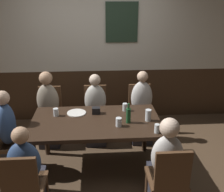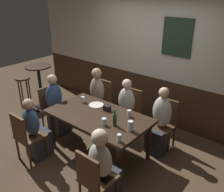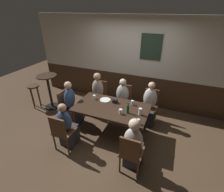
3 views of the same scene
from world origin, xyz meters
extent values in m
plane|color=#4C3826|center=(0.00, 0.00, 0.00)|extent=(12.00, 12.00, 0.00)
cube|color=#3D2819|center=(0.00, 1.65, 0.47)|extent=(6.40, 0.10, 0.95)
cube|color=beige|center=(0.00, 1.65, 1.77)|extent=(6.40, 0.10, 1.65)
cube|color=#233828|center=(0.49, 1.58, 1.81)|extent=(0.56, 0.03, 0.68)
cube|color=black|center=(0.00, 0.00, 0.71)|extent=(1.68, 0.95, 0.05)
cylinder|color=black|center=(-0.74, -0.39, 0.34)|extent=(0.07, 0.07, 0.69)
cylinder|color=black|center=(0.74, -0.39, 0.34)|extent=(0.07, 0.07, 0.69)
cylinder|color=black|center=(-0.74, 0.39, 0.34)|extent=(0.07, 0.07, 0.69)
cylinder|color=black|center=(0.74, 0.39, 0.34)|extent=(0.07, 0.07, 0.69)
cube|color=#513521|center=(-1.18, 0.00, 0.43)|extent=(0.40, 0.40, 0.04)
cube|color=#513521|center=(-1.36, 0.00, 0.67)|extent=(0.04, 0.36, 0.43)
cylinder|color=#513521|center=(-1.01, 0.17, 0.21)|extent=(0.04, 0.04, 0.41)
cylinder|color=#513521|center=(-1.01, -0.17, 0.21)|extent=(0.04, 0.04, 0.41)
cylinder|color=#513521|center=(-1.35, 0.17, 0.21)|extent=(0.04, 0.04, 0.41)
cylinder|color=#513521|center=(-1.35, -0.17, 0.21)|extent=(0.04, 0.04, 0.41)
cube|color=#513521|center=(0.74, 0.81, 0.43)|extent=(0.40, 0.40, 0.04)
cube|color=#513521|center=(0.74, 0.99, 0.67)|extent=(0.36, 0.04, 0.43)
cylinder|color=#513521|center=(0.91, 0.64, 0.21)|extent=(0.04, 0.04, 0.41)
cylinder|color=#513521|center=(0.57, 0.64, 0.21)|extent=(0.04, 0.04, 0.41)
cylinder|color=#513521|center=(0.91, 0.98, 0.21)|extent=(0.04, 0.04, 0.41)
cylinder|color=#513521|center=(0.57, 0.98, 0.21)|extent=(0.04, 0.04, 0.41)
cube|color=#513521|center=(0.74, -0.81, 0.43)|extent=(0.40, 0.40, 0.04)
cube|color=#513521|center=(0.74, -0.99, 0.67)|extent=(0.36, 0.04, 0.43)
cylinder|color=#513521|center=(0.57, -0.64, 0.21)|extent=(0.04, 0.04, 0.41)
cylinder|color=#513521|center=(0.91, -0.64, 0.21)|extent=(0.04, 0.04, 0.41)
cylinder|color=#513521|center=(0.57, -0.98, 0.21)|extent=(0.04, 0.04, 0.41)
cylinder|color=#513521|center=(0.91, -0.98, 0.21)|extent=(0.04, 0.04, 0.41)
cube|color=#513521|center=(-0.74, 0.81, 0.43)|extent=(0.40, 0.40, 0.04)
cube|color=#513521|center=(-0.74, 0.99, 0.67)|extent=(0.36, 0.04, 0.43)
cylinder|color=#513521|center=(-0.57, 0.64, 0.21)|extent=(0.04, 0.04, 0.41)
cylinder|color=#513521|center=(-0.91, 0.64, 0.21)|extent=(0.04, 0.04, 0.41)
cylinder|color=#513521|center=(-0.57, 0.98, 0.21)|extent=(0.04, 0.04, 0.41)
cylinder|color=#513521|center=(-0.91, 0.98, 0.21)|extent=(0.04, 0.04, 0.41)
cube|color=#513521|center=(-0.74, -0.81, 0.43)|extent=(0.40, 0.40, 0.04)
cube|color=#513521|center=(-0.74, -0.99, 0.67)|extent=(0.36, 0.04, 0.43)
cylinder|color=#513521|center=(-0.91, -0.64, 0.21)|extent=(0.04, 0.04, 0.41)
cylinder|color=#513521|center=(-0.57, -0.64, 0.21)|extent=(0.04, 0.04, 0.41)
cylinder|color=#513521|center=(-0.91, -0.98, 0.21)|extent=(0.04, 0.04, 0.41)
cylinder|color=#513521|center=(-0.57, -0.98, 0.21)|extent=(0.04, 0.04, 0.41)
cube|color=#513521|center=(0.00, 0.81, 0.43)|extent=(0.40, 0.40, 0.04)
cube|color=#513521|center=(0.00, 0.99, 0.67)|extent=(0.36, 0.04, 0.43)
cylinder|color=#513521|center=(0.17, 0.64, 0.21)|extent=(0.04, 0.04, 0.41)
cylinder|color=#513521|center=(-0.17, 0.64, 0.21)|extent=(0.04, 0.04, 0.41)
cylinder|color=#513521|center=(0.17, 0.98, 0.21)|extent=(0.04, 0.04, 0.41)
cylinder|color=#513521|center=(-0.17, 0.98, 0.21)|extent=(0.04, 0.04, 0.41)
cube|color=#2D2D38|center=(-1.05, 0.00, 0.23)|extent=(0.34, 0.32, 0.45)
ellipsoid|color=#334C7A|center=(-1.14, 0.00, 0.73)|extent=(0.22, 0.34, 0.56)
sphere|color=#DBB293|center=(-1.14, 0.00, 1.09)|extent=(0.18, 0.18, 0.18)
cube|color=#2D2D38|center=(0.74, 0.68, 0.23)|extent=(0.32, 0.34, 0.45)
ellipsoid|color=silver|center=(0.74, 0.77, 0.73)|extent=(0.34, 0.22, 0.55)
sphere|color=#DBB293|center=(0.74, 0.77, 1.08)|extent=(0.17, 0.17, 0.17)
cube|color=#2D2D38|center=(0.74, -0.68, 0.23)|extent=(0.32, 0.34, 0.45)
ellipsoid|color=silver|center=(0.74, -0.77, 0.69)|extent=(0.34, 0.22, 0.48)
sphere|color=beige|center=(0.74, -0.77, 1.02)|extent=(0.20, 0.20, 0.20)
cube|color=#2D2D38|center=(-0.74, 0.68, 0.23)|extent=(0.32, 0.34, 0.45)
ellipsoid|color=tan|center=(-0.74, 0.77, 0.72)|extent=(0.34, 0.22, 0.55)
sphere|color=tan|center=(-0.74, 0.77, 1.09)|extent=(0.20, 0.20, 0.20)
cube|color=#2D2D38|center=(-0.74, -0.68, 0.23)|extent=(0.32, 0.34, 0.45)
ellipsoid|color=#334C7A|center=(-0.74, -0.77, 0.68)|extent=(0.34, 0.22, 0.47)
sphere|color=tan|center=(-0.74, -0.77, 0.99)|extent=(0.17, 0.17, 0.17)
cube|color=#2D2D38|center=(0.00, 0.68, 0.23)|extent=(0.32, 0.34, 0.45)
ellipsoid|color=beige|center=(0.00, 0.77, 0.71)|extent=(0.34, 0.22, 0.52)
sphere|color=beige|center=(0.00, 0.77, 1.05)|extent=(0.18, 0.18, 0.18)
cylinder|color=silver|center=(0.72, -0.37, 0.80)|extent=(0.06, 0.06, 0.11)
cylinder|color=#331E14|center=(0.72, -0.37, 0.77)|extent=(0.05, 0.05, 0.06)
cylinder|color=silver|center=(0.68, -0.05, 0.82)|extent=(0.08, 0.08, 0.15)
cylinder|color=#C6842D|center=(0.68, -0.05, 0.79)|extent=(0.07, 0.07, 0.10)
cylinder|color=silver|center=(0.28, -0.18, 0.80)|extent=(0.07, 0.07, 0.11)
cylinder|color=#B26623|center=(0.28, -0.18, 0.76)|extent=(0.07, 0.07, 0.05)
cylinder|color=silver|center=(0.41, 0.28, 0.79)|extent=(0.07, 0.07, 0.11)
cylinder|color=#C6842D|center=(0.41, 0.28, 0.77)|extent=(0.06, 0.06, 0.06)
cylinder|color=silver|center=(-0.53, 0.18, 0.79)|extent=(0.07, 0.07, 0.11)
cylinder|color=gold|center=(-0.53, 0.18, 0.78)|extent=(0.06, 0.06, 0.08)
cylinder|color=#194723|center=(0.41, -0.09, 0.84)|extent=(0.06, 0.06, 0.19)
cylinder|color=#194723|center=(0.41, -0.09, 0.97)|extent=(0.03, 0.03, 0.07)
cylinder|color=white|center=(-0.26, 0.24, 0.75)|extent=(0.26, 0.26, 0.01)
cube|color=black|center=(0.01, 0.21, 0.79)|extent=(0.11, 0.09, 0.09)
cylinder|color=black|center=(-2.16, 0.39, 0.01)|extent=(0.44, 0.44, 0.03)
cylinder|color=black|center=(-2.16, 0.39, 0.53)|extent=(0.07, 0.07, 0.99)
cylinder|color=black|center=(-2.16, 0.39, 1.04)|extent=(0.56, 0.56, 0.03)
cylinder|color=#422B1C|center=(-2.61, 0.24, 0.70)|extent=(0.34, 0.34, 0.04)
cylinder|color=#422B1C|center=(-2.48, 0.24, 0.34)|extent=(0.03, 0.03, 0.68)
cylinder|color=#422B1C|center=(-2.61, 0.37, 0.34)|extent=(0.03, 0.03, 0.68)
cylinder|color=#422B1C|center=(-2.74, 0.24, 0.34)|extent=(0.03, 0.03, 0.68)
cylinder|color=#422B1C|center=(-2.61, 0.11, 0.34)|extent=(0.03, 0.03, 0.68)
camera|label=1|loc=(0.00, -3.06, 2.28)|focal=41.99mm
camera|label=2|loc=(2.38, -2.53, 2.63)|focal=38.95mm
camera|label=3|loc=(1.22, -2.94, 2.75)|focal=26.38mm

